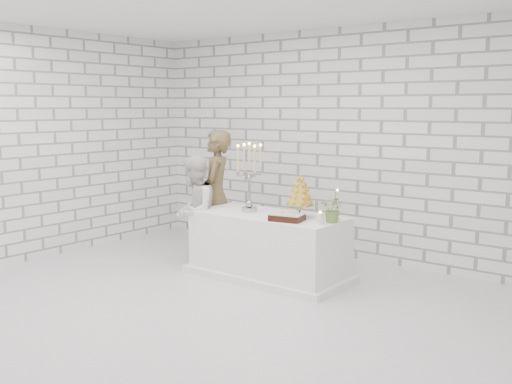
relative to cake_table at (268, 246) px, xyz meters
name	(u,v)px	position (x,y,z in m)	size (l,w,h in m)	color
ground	(211,303)	(0.09, -1.10, -0.38)	(6.00, 5.00, 0.01)	silver
wall_back	(338,144)	(0.09, 1.40, 1.12)	(6.00, 0.01, 3.00)	white
wall_left	(38,144)	(-2.91, -1.10, 1.12)	(0.01, 5.00, 3.00)	white
cake_table	(268,246)	(0.00, 0.00, 0.00)	(1.80, 0.80, 0.75)	white
groom	(216,196)	(-1.03, 0.24, 0.47)	(0.62, 0.40, 1.69)	brown
bride	(195,212)	(-0.99, -0.20, 0.32)	(0.68, 0.53, 1.39)	silver
candelabra	(249,177)	(-0.29, 0.01, 0.79)	(0.33, 0.33, 0.82)	#9797A1
croquembouche	(300,196)	(0.41, 0.05, 0.62)	(0.32, 0.32, 0.49)	#B98A24
chocolate_cake	(287,217)	(0.40, -0.19, 0.42)	(0.35, 0.25, 0.08)	black
pillar_candle	(320,218)	(0.78, -0.12, 0.44)	(0.08, 0.08, 0.12)	white
extra_taper	(337,205)	(0.80, 0.20, 0.54)	(0.06, 0.06, 0.32)	beige
flowers	(333,209)	(0.84, 0.04, 0.52)	(0.26, 0.22, 0.29)	#3D5E2C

